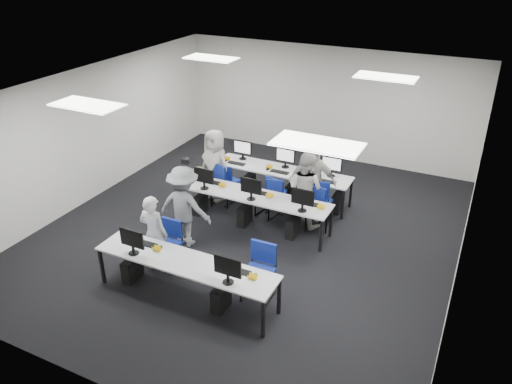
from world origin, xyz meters
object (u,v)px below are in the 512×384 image
at_px(chair_5, 226,189).
at_px(chair_4, 317,214).
at_px(desk_front, 185,264).
at_px(student_2, 215,165).
at_px(chair_0, 168,253).
at_px(chair_2, 222,193).
at_px(photographer, 184,207).
at_px(chair_6, 276,200).
at_px(chair_1, 259,281).
at_px(desk_mid, 255,198).
at_px(chair_3, 268,204).
at_px(student_1, 305,189).
at_px(student_0, 154,233).
at_px(student_3, 312,182).
at_px(chair_7, 319,209).

bearing_deg(chair_5, chair_4, 14.26).
distance_m(desk_front, student_2, 3.65).
distance_m(chair_0, chair_2, 2.58).
bearing_deg(photographer, chair_6, -122.34).
height_order(chair_1, photographer, photographer).
bearing_deg(desk_mid, chair_3, 87.52).
relative_size(chair_0, chair_6, 1.09).
bearing_deg(chair_5, student_1, 13.82).
distance_m(chair_2, chair_4, 2.29).
bearing_deg(desk_mid, student_0, -114.39).
height_order(desk_front, chair_2, chair_2).
distance_m(chair_1, chair_5, 3.55).
bearing_deg(student_1, desk_mid, 46.36).
relative_size(chair_3, student_0, 0.55).
height_order(chair_5, student_2, student_2).
bearing_deg(photographer, student_3, -137.19).
xyz_separation_m(chair_0, chair_6, (0.93, 2.81, -0.02)).
distance_m(desk_mid, chair_6, 0.94).
relative_size(chair_7, student_3, 0.52).
relative_size(desk_mid, photographer, 1.93).
distance_m(chair_5, student_2, 0.60).
relative_size(chair_4, student_0, 0.64).
bearing_deg(student_2, chair_7, 15.77).
distance_m(chair_1, student_1, 2.68).
height_order(desk_mid, student_1, student_1).
xyz_separation_m(chair_6, photographer, (-1.05, -2.02, 0.57)).
height_order(chair_2, chair_3, chair_2).
height_order(student_2, photographer, student_2).
height_order(desk_front, chair_7, chair_7).
xyz_separation_m(chair_7, photographer, (-2.06, -1.99, 0.55)).
xyz_separation_m(chair_1, chair_7, (0.06, 2.86, -0.03)).
xyz_separation_m(chair_2, student_0, (0.16, -2.72, 0.48)).
bearing_deg(photographer, chair_4, -145.12).
height_order(chair_4, student_0, student_0).
distance_m(chair_0, chair_5, 2.74).
bearing_deg(chair_2, chair_7, -7.69).
distance_m(chair_7, student_2, 2.57).
relative_size(desk_front, chair_7, 3.59).
xyz_separation_m(desk_mid, student_0, (-0.97, -2.13, 0.06)).
bearing_deg(desk_front, chair_0, 142.72).
distance_m(chair_0, chair_1, 1.89).
bearing_deg(chair_7, student_1, -131.74).
bearing_deg(desk_front, student_3, 75.11).
bearing_deg(student_2, chair_3, 7.10).
relative_size(chair_3, student_2, 0.49).
height_order(chair_1, chair_3, chair_1).
bearing_deg(desk_mid, chair_6, 82.31).
relative_size(chair_2, chair_7, 0.95).
distance_m(chair_3, chair_7, 1.13).
relative_size(chair_1, student_3, 0.57).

